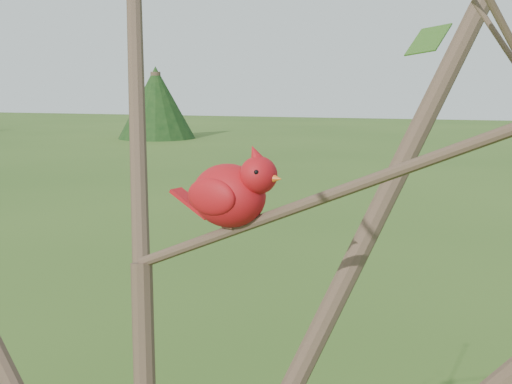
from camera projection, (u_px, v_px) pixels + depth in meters
crabapple_tree at (148, 170)px, 0.99m from camera, size 2.35×2.05×2.95m
cardinal at (232, 193)px, 1.08m from camera, size 0.20×0.12×0.14m
distant_trees at (375, 104)px, 25.29m from camera, size 43.29×9.36×2.92m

